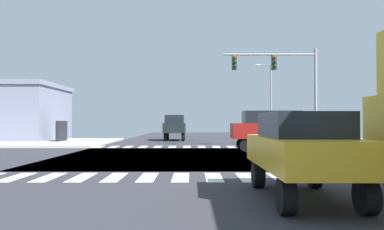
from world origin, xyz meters
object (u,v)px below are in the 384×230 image
at_px(suv_crossing_1, 175,125).
at_px(suv_queued_2, 271,127).
at_px(street_lamp, 269,93).
at_px(traffic_signal_mast, 280,74).
at_px(sedan_farside_2, 303,147).

relative_size(suv_crossing_1, suv_queued_2, 1.00).
bearing_deg(street_lamp, traffic_signal_mast, -98.23).
bearing_deg(suv_queued_2, street_lamp, 169.06).
height_order(street_lamp, suv_queued_2, street_lamp).
height_order(traffic_signal_mast, sedan_farside_2, traffic_signal_mast).
distance_m(street_lamp, suv_crossing_1, 11.23).
bearing_deg(traffic_signal_mast, suv_queued_2, -110.82).
xyz_separation_m(suv_crossing_1, suv_queued_2, (6.22, -13.18, 0.00)).
height_order(traffic_signal_mast, suv_crossing_1, traffic_signal_mast).
bearing_deg(sedan_farside_2, street_lamp, 79.94).
bearing_deg(street_lamp, suv_queued_2, -100.94).
distance_m(traffic_signal_mast, suv_crossing_1, 12.68).
xyz_separation_m(sedan_farside_2, suv_queued_2, (2.22, 14.09, 0.28)).
relative_size(sedan_farside_2, suv_queued_2, 0.93).
distance_m(traffic_signal_mast, street_lamp, 14.30).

